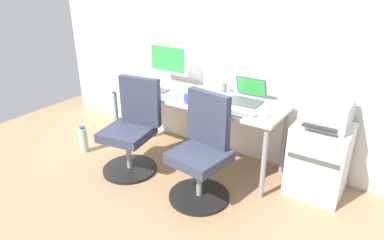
# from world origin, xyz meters

# --- Properties ---
(ground_plane) EXTENTS (5.28, 5.28, 0.00)m
(ground_plane) POSITION_xyz_m (0.00, 0.00, 0.00)
(ground_plane) COLOR #9E7A56
(back_wall) EXTENTS (4.40, 0.04, 2.60)m
(back_wall) POSITION_xyz_m (0.00, 0.38, 1.30)
(back_wall) COLOR silver
(back_wall) RESTS_ON ground
(desk) EXTENTS (1.84, 0.60, 0.72)m
(desk) POSITION_xyz_m (0.00, 0.00, 0.66)
(desk) COLOR silver
(desk) RESTS_ON ground
(office_chair_left) EXTENTS (0.54, 0.54, 0.94)m
(office_chair_left) POSITION_xyz_m (-0.40, -0.50, 0.42)
(office_chair_left) COLOR black
(office_chair_left) RESTS_ON ground
(office_chair_right) EXTENTS (0.54, 0.54, 0.94)m
(office_chair_right) POSITION_xyz_m (0.41, -0.50, 0.42)
(office_chair_right) COLOR black
(office_chair_right) RESTS_ON ground
(side_cabinet) EXTENTS (0.47, 0.45, 0.66)m
(side_cabinet) POSITION_xyz_m (1.24, 0.11, 0.33)
(side_cabinet) COLOR silver
(side_cabinet) RESTS_ON ground
(printer) EXTENTS (0.38, 0.40, 0.24)m
(printer) POSITION_xyz_m (1.24, 0.11, 0.78)
(printer) COLOR #B7B7B7
(printer) RESTS_ON side_cabinet
(water_bottle_on_floor) EXTENTS (0.09, 0.09, 0.31)m
(water_bottle_on_floor) POSITION_xyz_m (-1.10, -0.55, 0.15)
(water_bottle_on_floor) COLOR #A5D8B2
(water_bottle_on_floor) RESTS_ON ground
(desktop_monitor) EXTENTS (0.48, 0.18, 0.43)m
(desktop_monitor) POSITION_xyz_m (-0.44, 0.16, 0.97)
(desktop_monitor) COLOR silver
(desktop_monitor) RESTS_ON desk
(open_laptop) EXTENTS (0.31, 0.29, 0.22)m
(open_laptop) POSITION_xyz_m (0.50, 0.14, 0.77)
(open_laptop) COLOR #4C4C51
(open_laptop) RESTS_ON desk
(keyboard_by_monitor) EXTENTS (0.34, 0.12, 0.02)m
(keyboard_by_monitor) POSITION_xyz_m (-0.45, -0.09, 0.73)
(keyboard_by_monitor) COLOR #515156
(keyboard_by_monitor) RESTS_ON desk
(keyboard_by_laptop) EXTENTS (0.34, 0.12, 0.02)m
(keyboard_by_laptop) POSITION_xyz_m (0.49, -0.22, 0.73)
(keyboard_by_laptop) COLOR #B7B7B7
(keyboard_by_laptop) RESTS_ON desk
(mouse_by_monitor) EXTENTS (0.06, 0.10, 0.03)m
(mouse_by_monitor) POSITION_xyz_m (0.81, -0.11, 0.74)
(mouse_by_monitor) COLOR silver
(mouse_by_monitor) RESTS_ON desk
(mouse_by_laptop) EXTENTS (0.06, 0.10, 0.03)m
(mouse_by_laptop) POSITION_xyz_m (0.71, -0.16, 0.74)
(mouse_by_laptop) COLOR #B7B7B7
(mouse_by_laptop) RESTS_ON desk
(coffee_mug) EXTENTS (0.08, 0.08, 0.09)m
(coffee_mug) POSITION_xyz_m (0.06, -0.22, 0.77)
(coffee_mug) COLOR blue
(coffee_mug) RESTS_ON desk
(pen_cup) EXTENTS (0.07, 0.07, 0.10)m
(pen_cup) POSITION_xyz_m (0.19, 0.24, 0.77)
(pen_cup) COLOR slate
(pen_cup) RESTS_ON desk
(paper_pile) EXTENTS (0.21, 0.30, 0.01)m
(paper_pile) POSITION_xyz_m (0.10, 0.03, 0.73)
(paper_pile) COLOR white
(paper_pile) RESTS_ON desk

